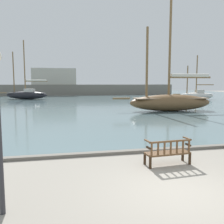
{
  "coord_description": "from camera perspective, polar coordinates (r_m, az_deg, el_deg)",
  "views": [
    {
      "loc": [
        -3.12,
        -5.8,
        2.87
      ],
      "look_at": [
        0.3,
        10.0,
        1.0
      ],
      "focal_mm": 40.0,
      "sensor_mm": 36.0,
      "label": 1
    }
  ],
  "objects": [
    {
      "name": "ground_plane",
      "position": [
        7.18,
        15.39,
        -17.17
      ],
      "size": [
        160.0,
        160.0,
        0.0
      ],
      "primitive_type": "plane",
      "color": "gray"
    },
    {
      "name": "harbor_water",
      "position": [
        49.98,
        -8.64,
        3.27
      ],
      "size": [
        100.0,
        80.0,
        0.08
      ],
      "primitive_type": "cube",
      "color": "slate",
      "rests_on": "ground"
    },
    {
      "name": "quay_edge_kerb",
      "position": [
        10.53,
        5.55,
        -8.91
      ],
      "size": [
        40.0,
        0.3,
        0.12
      ],
      "primitive_type": "cube",
      "color": "slate",
      "rests_on": "ground"
    },
    {
      "name": "park_bench",
      "position": [
        9.08,
        12.67,
        -8.88
      ],
      "size": [
        1.63,
        0.64,
        0.92
      ],
      "color": "#322113",
      "rests_on": "ground"
    },
    {
      "name": "sailboat_outer_port",
      "position": [
        44.92,
        18.82,
        3.65
      ],
      "size": [
        7.7,
        2.12,
        7.44
      ],
      "color": "silver",
      "rests_on": "harbor_water"
    },
    {
      "name": "sailboat_distant_harbor",
      "position": [
        46.61,
        -18.92,
        3.93
      ],
      "size": [
        8.76,
        4.18,
        10.21
      ],
      "color": "black",
      "rests_on": "harbor_water"
    },
    {
      "name": "sailboat_outer_starboard",
      "position": [
        25.88,
        13.24,
        2.5
      ],
      "size": [
        10.19,
        2.77,
        11.1
      ],
      "color": "brown",
      "rests_on": "harbor_water"
    },
    {
      "name": "far_breakwater",
      "position": [
        59.09,
        -10.21,
        5.57
      ],
      "size": [
        49.33,
        2.4,
        7.18
      ],
      "color": "slate",
      "rests_on": "ground"
    }
  ]
}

